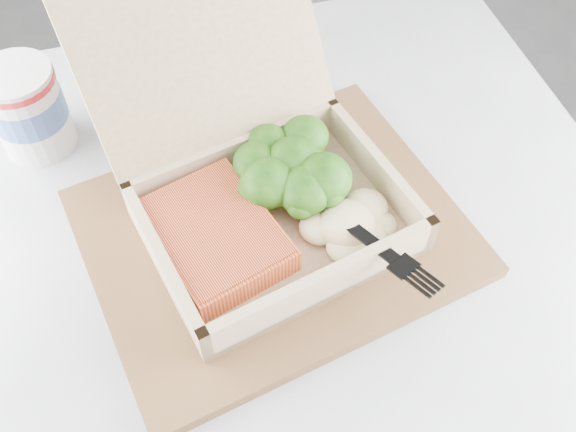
# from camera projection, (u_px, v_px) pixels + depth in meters

# --- Properties ---
(cafe_table) EXTENTS (0.94, 0.94, 0.71)m
(cafe_table) POSITION_uv_depth(u_px,v_px,m) (282.00, 332.00, 0.78)
(cafe_table) COLOR black
(cafe_table) RESTS_ON floor
(serving_tray) EXTENTS (0.45, 0.42, 0.02)m
(serving_tray) POSITION_uv_depth(u_px,v_px,m) (274.00, 233.00, 0.63)
(serving_tray) COLOR brown
(serving_tray) RESTS_ON cafe_table
(takeout_container) EXTENTS (0.35, 0.37, 0.20)m
(takeout_container) POSITION_uv_depth(u_px,v_px,m) (251.00, 164.00, 0.61)
(takeout_container) COLOR tan
(takeout_container) RESTS_ON serving_tray
(salmon_fillet) EXTENTS (0.16, 0.17, 0.03)m
(salmon_fillet) POSITION_uv_depth(u_px,v_px,m) (215.00, 236.00, 0.59)
(salmon_fillet) COLOR orange
(salmon_fillet) RESTS_ON takeout_container
(broccoli_pile) EXTENTS (0.13, 0.13, 0.05)m
(broccoli_pile) POSITION_uv_depth(u_px,v_px,m) (293.00, 168.00, 0.63)
(broccoli_pile) COLOR #3B7C1B
(broccoli_pile) RESTS_ON takeout_container
(mashed_potatoes) EXTENTS (0.09, 0.08, 0.03)m
(mashed_potatoes) POSITION_uv_depth(u_px,v_px,m) (347.00, 223.00, 0.60)
(mashed_potatoes) COLOR beige
(mashed_potatoes) RESTS_ON takeout_container
(plastic_fork) EXTENTS (0.13, 0.13, 0.02)m
(plastic_fork) POSITION_uv_depth(u_px,v_px,m) (335.00, 211.00, 0.59)
(plastic_fork) COLOR black
(plastic_fork) RESTS_ON mashed_potatoes
(paper_cup) EXTENTS (0.08, 0.08, 0.10)m
(paper_cup) POSITION_uv_depth(u_px,v_px,m) (27.00, 107.00, 0.67)
(paper_cup) COLOR silver
(paper_cup) RESTS_ON cafe_table
(receipt) EXTENTS (0.08, 0.14, 0.00)m
(receipt) POSITION_uv_depth(u_px,v_px,m) (263.00, 102.00, 0.75)
(receipt) COLOR silver
(receipt) RESTS_ON cafe_table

